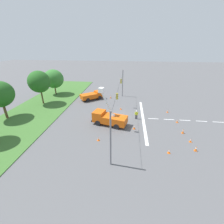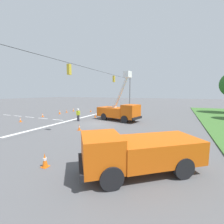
# 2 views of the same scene
# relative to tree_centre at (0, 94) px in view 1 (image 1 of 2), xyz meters

# --- Properties ---
(ground_plane) EXTENTS (200.00, 200.00, 0.00)m
(ground_plane) POSITION_rel_tree_centre_xyz_m (3.17, -21.77, -4.95)
(ground_plane) COLOR #565659
(grass_verge) EXTENTS (56.00, 12.00, 0.10)m
(grass_verge) POSITION_rel_tree_centre_xyz_m (3.17, -3.77, -4.90)
(grass_verge) COLOR #3D6B2D
(grass_verge) RESTS_ON ground
(lane_markings) EXTENTS (17.60, 15.25, 0.01)m
(lane_markings) POSITION_rel_tree_centre_xyz_m (3.17, -28.08, -4.95)
(lane_markings) COLOR silver
(lane_markings) RESTS_ON ground
(signal_gantry) EXTENTS (26.20, 0.33, 7.20)m
(signal_gantry) POSITION_rel_tree_centre_xyz_m (3.21, -21.77, -0.71)
(signal_gantry) COLOR slate
(signal_gantry) RESTS_ON ground
(tree_centre) EXTENTS (5.31, 4.54, 7.36)m
(tree_centre) POSITION_rel_tree_centre_xyz_m (0.00, 0.00, 0.00)
(tree_centre) COLOR brown
(tree_centre) RESTS_ON ground
(tree_east) EXTENTS (4.94, 4.84, 7.94)m
(tree_east) POSITION_rel_tree_centre_xyz_m (8.08, -3.03, 0.48)
(tree_east) COLOR brown
(tree_east) RESTS_ON ground
(tree_far_east) EXTENTS (5.05, 5.42, 7.01)m
(tree_far_east) POSITION_rel_tree_centre_xyz_m (15.55, -2.68, -0.49)
(tree_far_east) COLOR brown
(tree_far_east) RESTS_ON ground
(utility_truck_bucket_lift) EXTENTS (3.86, 6.62, 6.74)m
(utility_truck_bucket_lift) POSITION_rel_tree_centre_xyz_m (-0.04, -20.17, -3.57)
(utility_truck_bucket_lift) COLOR #D6560F
(utility_truck_bucket_lift) RESTS_ON ground
(utility_truck_support_near) EXTENTS (5.42, 6.03, 2.00)m
(utility_truck_support_near) POSITION_rel_tree_centre_xyz_m (12.59, -14.18, -3.86)
(utility_truck_support_near) COLOR #D6560F
(utility_truck_support_near) RESTS_ON ground
(road_worker) EXTENTS (0.26, 0.65, 1.77)m
(road_worker) POSITION_rel_tree_centre_xyz_m (2.73, -25.22, -3.96)
(road_worker) COLOR #383842
(road_worker) RESTS_ON ground
(traffic_cone_foreground_left) EXTENTS (0.36, 0.36, 0.59)m
(traffic_cone_foreground_left) POSITION_rel_tree_centre_xyz_m (-5.18, -19.31, -4.67)
(traffic_cone_foreground_left) COLOR orange
(traffic_cone_foreground_left) RESTS_ON ground
(traffic_cone_foreground_right) EXTENTS (0.36, 0.36, 0.64)m
(traffic_cone_foreground_right) POSITION_rel_tree_centre_xyz_m (6.91, -21.96, -4.65)
(traffic_cone_foreground_right) COLOR orange
(traffic_cone_foreground_right) RESTS_ON ground
(traffic_cone_mid_left) EXTENTS (0.36, 0.36, 0.66)m
(traffic_cone_mid_left) POSITION_rel_tree_centre_xyz_m (-1.15, -24.78, -4.63)
(traffic_cone_mid_left) COLOR orange
(traffic_cone_mid_left) RESTS_ON ground
(traffic_cone_mid_right) EXTENTS (0.36, 0.36, 0.77)m
(traffic_cone_mid_right) POSITION_rel_tree_centre_xyz_m (-6.00, -33.09, -4.57)
(traffic_cone_mid_right) COLOR orange
(traffic_cone_mid_right) RESTS_ON ground
(traffic_cone_near_bucket) EXTENTS (0.36, 0.36, 0.77)m
(traffic_cone_near_bucket) POSITION_rel_tree_centre_xyz_m (14.13, -18.80, -4.57)
(traffic_cone_near_bucket) COLOR orange
(traffic_cone_near_bucket) RESTS_ON ground
(traffic_cone_lane_edge_a) EXTENTS (0.36, 0.36, 0.59)m
(traffic_cone_lane_edge_a) POSITION_rel_tree_centre_xyz_m (-6.91, -29.33, -4.68)
(traffic_cone_lane_edge_a) COLOR orange
(traffic_cone_lane_edge_a) RESTS_ON ground
(traffic_cone_lane_edge_b) EXTENTS (0.36, 0.36, 0.63)m
(traffic_cone_lane_edge_b) POSITION_rel_tree_centre_xyz_m (6.48, -31.97, -4.65)
(traffic_cone_lane_edge_b) COLOR orange
(traffic_cone_lane_edge_b) RESTS_ON ground
(traffic_cone_far_left) EXTENTS (0.36, 0.36, 0.82)m
(traffic_cone_far_left) POSITION_rel_tree_centre_xyz_m (-1.59, -32.72, -4.54)
(traffic_cone_far_left) COLOR orange
(traffic_cone_far_left) RESTS_ON ground
(traffic_cone_far_right) EXTENTS (0.36, 0.36, 0.63)m
(traffic_cone_far_right) POSITION_rel_tree_centre_xyz_m (2.12, -32.82, -4.65)
(traffic_cone_far_right) COLOR orange
(traffic_cone_far_right) RESTS_ON ground
(traffic_cone_centre_line) EXTENTS (0.36, 0.36, 0.60)m
(traffic_cone_centre_line) POSITION_rel_tree_centre_xyz_m (-3.94, -33.13, -4.67)
(traffic_cone_centre_line) COLOR orange
(traffic_cone_centre_line) RESTS_ON ground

